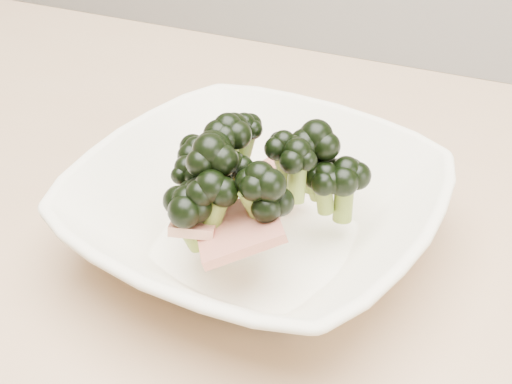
% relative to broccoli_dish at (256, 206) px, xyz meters
% --- Properties ---
extents(broccoli_dish, '(0.30, 0.30, 0.11)m').
position_rel_broccoli_dish_xyz_m(broccoli_dish, '(0.00, 0.00, 0.00)').
color(broccoli_dish, white).
rests_on(broccoli_dish, dining_table).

